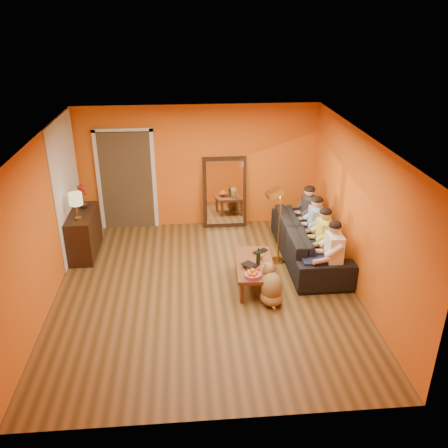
{
  "coord_description": "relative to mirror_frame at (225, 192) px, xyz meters",
  "views": [
    {
      "loc": [
        -0.28,
        -6.78,
        4.37
      ],
      "look_at": [
        0.35,
        0.5,
        1.0
      ],
      "focal_mm": 38.0,
      "sensor_mm": 36.0,
      "label": 1
    }
  ],
  "objects": [
    {
      "name": "coffee_table",
      "position": [
        0.29,
        -2.49,
        -0.55
      ],
      "size": [
        0.69,
        1.25,
        0.42
      ],
      "primitive_type": null,
      "rotation": [
        0.0,
        0.0,
        -0.06
      ],
      "color": "brown",
      "rests_on": "floor"
    },
    {
      "name": "door_jamb_left",
      "position": [
        -2.62,
        0.08,
        0.29
      ],
      "size": [
        0.08,
        0.06,
        2.2
      ],
      "primitive_type": "cube",
      "color": "white",
      "rests_on": "wall_back"
    },
    {
      "name": "door_header",
      "position": [
        -2.05,
        0.08,
        1.36
      ],
      "size": [
        1.22,
        0.06,
        0.08
      ],
      "primitive_type": "cube",
      "color": "white",
      "rests_on": "wall_back"
    },
    {
      "name": "wine_bottle",
      "position": [
        0.34,
        -2.54,
        -0.18
      ],
      "size": [
        0.07,
        0.07,
        0.31
      ],
      "primitive_type": "cylinder",
      "color": "black",
      "rests_on": "coffee_table"
    },
    {
      "name": "room_shell",
      "position": [
        -0.55,
        -2.26,
        0.54
      ],
      "size": [
        5.0,
        5.5,
        2.6
      ],
      "color": "brown",
      "rests_on": "ground"
    },
    {
      "name": "door_jamb_right",
      "position": [
        -1.48,
        0.08,
        0.29
      ],
      "size": [
        0.08,
        0.06,
        2.2
      ],
      "primitive_type": "cube",
      "color": "white",
      "rests_on": "wall_back"
    },
    {
      "name": "table_lamp",
      "position": [
        -2.79,
        -1.38,
        0.34
      ],
      "size": [
        0.24,
        0.24,
        0.51
      ],
      "primitive_type": null,
      "color": "beige",
      "rests_on": "sideboard"
    },
    {
      "name": "person_far_left",
      "position": [
        1.58,
        -2.66,
        -0.15
      ],
      "size": [
        0.7,
        0.44,
        1.22
      ],
      "primitive_type": null,
      "color": "white",
      "rests_on": "sofa"
    },
    {
      "name": "doorway_recess",
      "position": [
        -2.05,
        0.2,
        0.29
      ],
      "size": [
        1.06,
        0.3,
        2.1
      ],
      "primitive_type": "cube",
      "color": "#3F2D19",
      "rests_on": "floor"
    },
    {
      "name": "fruit_bowl",
      "position": [
        0.19,
        -2.94,
        -0.26
      ],
      "size": [
        0.26,
        0.26,
        0.16
      ],
      "primitive_type": null,
      "color": "#C04472",
      "rests_on": "coffee_table"
    },
    {
      "name": "vase",
      "position": [
        -2.79,
        -0.83,
        0.18
      ],
      "size": [
        0.17,
        0.17,
        0.17
      ],
      "primitive_type": "imported",
      "color": "black",
      "rests_on": "sideboard"
    },
    {
      "name": "mirror_frame",
      "position": [
        0.0,
        0.0,
        0.0
      ],
      "size": [
        0.92,
        0.27,
        1.51
      ],
      "primitive_type": "cube",
      "rotation": [
        -0.14,
        0.0,
        0.0
      ],
      "color": "black",
      "rests_on": "floor"
    },
    {
      "name": "white_accent",
      "position": [
        -3.04,
        -0.88,
        0.54
      ],
      "size": [
        0.02,
        1.9,
        2.58
      ],
      "primitive_type": "cube",
      "color": "white",
      "rests_on": "wall_left"
    },
    {
      "name": "person_mid_right",
      "position": [
        1.58,
        -1.56,
        -0.15
      ],
      "size": [
        0.7,
        0.44,
        1.22
      ],
      "primitive_type": null,
      "color": "#90B0DE",
      "rests_on": "sofa"
    },
    {
      "name": "sofa",
      "position": [
        1.45,
        -1.66,
        -0.39
      ],
      "size": [
        2.53,
        0.99,
        0.74
      ],
      "primitive_type": "imported",
      "rotation": [
        0.0,
        0.0,
        1.57
      ],
      "color": "black",
      "rests_on": "floor"
    },
    {
      "name": "tumbler",
      "position": [
        0.41,
        -2.37,
        -0.3
      ],
      "size": [
        0.11,
        0.11,
        0.09
      ],
      "primitive_type": "imported",
      "rotation": [
        0.0,
        0.0,
        0.14
      ],
      "color": "#B27F3F",
      "rests_on": "coffee_table"
    },
    {
      "name": "flowers",
      "position": [
        -2.79,
        -0.83,
        0.47
      ],
      "size": [
        0.17,
        0.17,
        0.51
      ],
      "primitive_type": null,
      "color": "#A11612",
      "rests_on": "vase"
    },
    {
      "name": "person_far_right",
      "position": [
        1.58,
        -1.01,
        -0.15
      ],
      "size": [
        0.7,
        0.44,
        1.22
      ],
      "primitive_type": null,
      "color": "#2E2E32",
      "rests_on": "sofa"
    },
    {
      "name": "laptop",
      "position": [
        0.47,
        -2.14,
        -0.33
      ],
      "size": [
        0.35,
        0.32,
        0.02
      ],
      "primitive_type": "imported",
      "rotation": [
        0.0,
        0.0,
        0.59
      ],
      "color": "black",
      "rests_on": "coffee_table"
    },
    {
      "name": "book_mid",
      "position": [
        0.12,
        -2.68,
        -0.31
      ],
      "size": [
        0.24,
        0.3,
        0.02
      ],
      "primitive_type": "imported",
      "rotation": [
        0.0,
        0.0,
        0.17
      ],
      "color": "#A11612",
      "rests_on": "book_lower"
    },
    {
      "name": "book_lower",
      "position": [
        0.11,
        -2.69,
        -0.33
      ],
      "size": [
        0.24,
        0.28,
        0.02
      ],
      "primitive_type": "imported",
      "rotation": [
        0.0,
        0.0,
        0.26
      ],
      "color": "black",
      "rests_on": "coffee_table"
    },
    {
      "name": "mirror_glass",
      "position": [
        0.0,
        -0.04,
        0.0
      ],
      "size": [
        0.78,
        0.21,
        1.35
      ],
      "primitive_type": "cube",
      "rotation": [
        -0.14,
        0.0,
        0.0
      ],
      "color": "white",
      "rests_on": "mirror_frame"
    },
    {
      "name": "sideboard",
      "position": [
        -2.79,
        -1.08,
        -0.34
      ],
      "size": [
        0.44,
        1.18,
        0.85
      ],
      "primitive_type": "cube",
      "color": "black",
      "rests_on": "floor"
    },
    {
      "name": "person_mid_left",
      "position": [
        1.58,
        -2.11,
        -0.15
      ],
      "size": [
        0.7,
        0.44,
        1.22
      ],
      "primitive_type": null,
      "color": "#CEC944",
      "rests_on": "sofa"
    },
    {
      "name": "floor_lamp",
      "position": [
        0.85,
        -1.73,
        -0.04
      ],
      "size": [
        0.35,
        0.31,
        1.44
      ],
      "primitive_type": null,
      "rotation": [
        0.0,
        0.0,
        0.25
      ],
      "color": "#B88335",
      "rests_on": "floor"
    },
    {
      "name": "book_upper",
      "position": [
        0.11,
        -2.7,
        -0.28
      ],
      "size": [
        0.3,
        0.31,
        0.02
      ],
      "primitive_type": "imported",
      "rotation": [
        0.0,
        0.0,
        0.66
      ],
      "color": "black",
      "rests_on": "book_mid"
    },
    {
      "name": "dog",
      "position": [
        0.48,
        -3.04,
        -0.42
      ],
      "size": [
        0.54,
        0.66,
        0.67
      ],
      "primitive_type": null,
      "rotation": [
        0.0,
        0.0,
        0.36
      ],
      "color": "olive",
      "rests_on": "floor"
    }
  ]
}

